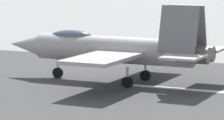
{
  "coord_description": "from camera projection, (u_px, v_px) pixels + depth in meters",
  "views": [
    {
      "loc": [
        -13.96,
        42.73,
        8.19
      ],
      "look_at": [
        3.84,
        3.35,
        2.2
      ],
      "focal_mm": 108.73,
      "sensor_mm": 36.0,
      "label": 1
    }
  ],
  "objects": [
    {
      "name": "ground_plane",
      "position": [
        185.0,
        89.0,
        45.39
      ],
      "size": [
        400.0,
        400.0,
        0.0
      ],
      "primitive_type": "plane",
      "color": "gray"
    },
    {
      "name": "fighter_jet",
      "position": [
        114.0,
        49.0,
        47.89
      ],
      "size": [
        15.99,
        13.88,
        5.61
      ],
      "color": "gray",
      "rests_on": "ground"
    },
    {
      "name": "runway_strip",
      "position": [
        185.0,
        89.0,
        45.38
      ],
      "size": [
        240.0,
        26.0,
        0.02
      ],
      "color": "#3C3B3C",
      "rests_on": "ground"
    }
  ]
}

